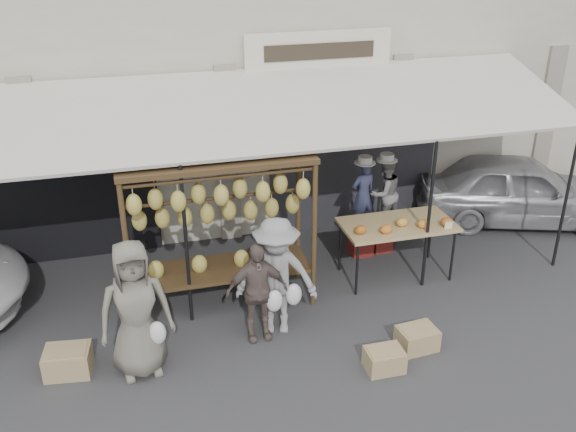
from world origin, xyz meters
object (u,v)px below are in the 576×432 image
(customer_right, at_px, (277,277))
(customer_left, at_px, (135,310))
(crate_near_a, at_px, (384,360))
(banana_rack, at_px, (218,205))
(sedan, at_px, (519,189))
(crate_near_b, at_px, (417,338))
(vendor_left, at_px, (363,195))
(produce_table, at_px, (399,226))
(crate_far, at_px, (68,361))
(vendor_right, at_px, (384,193))
(customer_mid, at_px, (257,292))

(customer_right, bearing_deg, customer_left, -150.83)
(customer_right, bearing_deg, crate_near_a, -30.31)
(banana_rack, xyz_separation_m, sedan, (5.65, 1.34, -0.95))
(crate_near_a, distance_m, crate_near_b, 0.64)
(customer_left, distance_m, sedan, 7.34)
(sedan, bearing_deg, vendor_left, 116.61)
(vendor_left, bearing_deg, customer_left, 18.10)
(produce_table, xyz_separation_m, crate_near_a, (-1.04, -2.04, -0.73))
(vendor_left, distance_m, customer_left, 4.25)
(banana_rack, distance_m, sedan, 5.89)
(banana_rack, distance_m, crate_far, 2.72)
(crate_near_a, distance_m, sedan, 5.20)
(banana_rack, distance_m, crate_near_a, 2.95)
(customer_right, height_order, crate_near_a, customer_right)
(sedan, bearing_deg, vendor_right, 117.05)
(produce_table, distance_m, vendor_left, 0.90)
(vendor_right, bearing_deg, crate_near_b, 60.36)
(customer_right, xyz_separation_m, crate_near_a, (1.07, -1.16, -0.69))
(crate_near_a, bearing_deg, customer_mid, 141.59)
(customer_left, xyz_separation_m, crate_near_a, (2.89, -0.76, -0.75))
(crate_near_a, height_order, crate_far, crate_far)
(vendor_left, relative_size, customer_mid, 0.82)
(crate_near_b, bearing_deg, crate_far, 171.14)
(vendor_left, height_order, customer_left, customer_left)
(produce_table, bearing_deg, vendor_right, 81.56)
(banana_rack, height_order, crate_near_b, banana_rack)
(vendor_left, xyz_separation_m, customer_right, (-1.87, -1.72, -0.23))
(produce_table, distance_m, customer_mid, 2.59)
(crate_near_a, relative_size, sedan, 0.13)
(sedan, bearing_deg, crate_near_b, 150.45)
(sedan, bearing_deg, banana_rack, 122.19)
(customer_right, bearing_deg, banana_rack, 142.98)
(customer_right, xyz_separation_m, sedan, (5.06, 2.15, -0.21))
(banana_rack, height_order, crate_near_a, banana_rack)
(customer_right, relative_size, crate_far, 3.04)
(banana_rack, relative_size, customer_mid, 1.87)
(customer_left, relative_size, crate_near_a, 3.86)
(vendor_right, xyz_separation_m, crate_near_a, (-1.17, -2.91, -0.89))
(crate_far, bearing_deg, banana_rack, 25.82)
(vendor_right, bearing_deg, sedan, 171.37)
(crate_near_a, height_order, crate_near_b, crate_near_b)
(vendor_right, xyz_separation_m, crate_near_b, (-0.60, -2.62, -0.88))
(produce_table, bearing_deg, crate_near_a, -117.14)
(customer_mid, height_order, sedan, customer_mid)
(crate_near_b, bearing_deg, crate_near_a, -153.73)
(vendor_left, distance_m, sedan, 3.25)
(produce_table, xyz_separation_m, customer_left, (-3.94, -1.28, 0.02))
(crate_near_b, distance_m, sedan, 4.58)
(banana_rack, xyz_separation_m, produce_table, (2.71, 0.07, -0.70))
(customer_mid, xyz_separation_m, crate_far, (-2.40, -0.12, -0.53))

